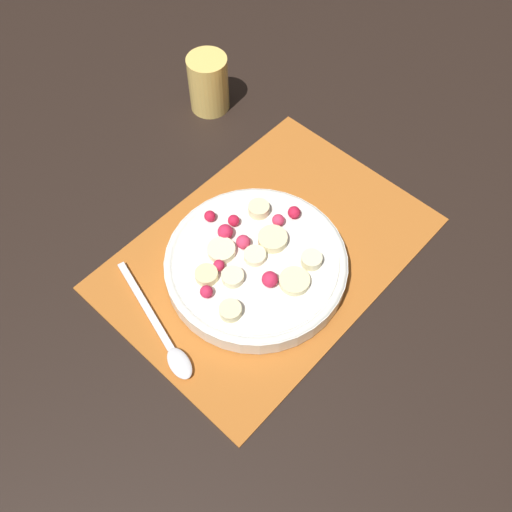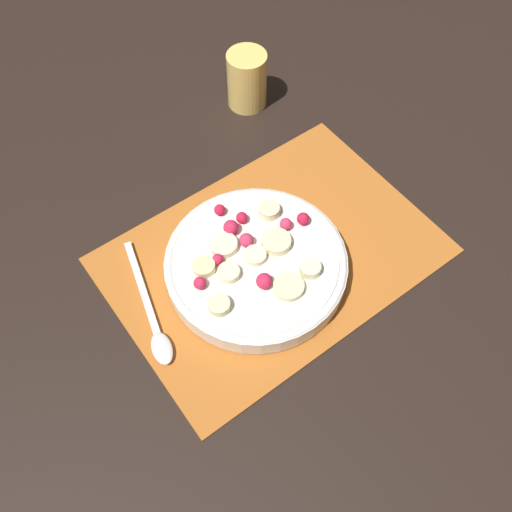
{
  "view_description": "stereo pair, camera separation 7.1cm",
  "coord_description": "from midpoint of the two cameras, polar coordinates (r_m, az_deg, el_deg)",
  "views": [
    {
      "loc": [
        0.31,
        0.27,
        0.64
      ],
      "look_at": [
        0.03,
        0.01,
        0.04
      ],
      "focal_mm": 40.0,
      "sensor_mm": 36.0,
      "label": 1
    },
    {
      "loc": [
        0.26,
        0.31,
        0.64
      ],
      "look_at": [
        0.03,
        0.01,
        0.04
      ],
      "focal_mm": 40.0,
      "sensor_mm": 36.0,
      "label": 2
    }
  ],
  "objects": [
    {
      "name": "drinking_glass",
      "position": [
        0.92,
        -7.08,
        16.62
      ],
      "size": [
        0.06,
        0.06,
        0.09
      ],
      "color": "#F4CC66",
      "rests_on": "ground_plane"
    },
    {
      "name": "spoon",
      "position": [
        0.7,
        -11.88,
        -8.52
      ],
      "size": [
        0.06,
        0.18,
        0.01
      ],
      "rotation": [
        0.0,
        0.0,
        7.59
      ],
      "color": "silver",
      "rests_on": "placemat"
    },
    {
      "name": "ground_plane",
      "position": [
        0.76,
        -1.44,
        0.05
      ],
      "size": [
        3.0,
        3.0,
        0.0
      ],
      "primitive_type": "plane",
      "color": "black"
    },
    {
      "name": "fruit_bowl",
      "position": [
        0.72,
        -2.81,
        -0.96
      ],
      "size": [
        0.23,
        0.23,
        0.05
      ],
      "color": "silver",
      "rests_on": "placemat"
    },
    {
      "name": "placemat",
      "position": [
        0.76,
        -1.44,
        0.17
      ],
      "size": [
        0.42,
        0.29,
        0.01
      ],
      "color": "#B26023",
      "rests_on": "ground_plane"
    }
  ]
}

